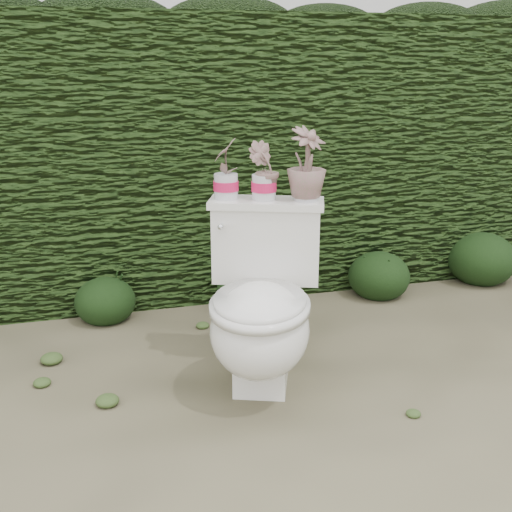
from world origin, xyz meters
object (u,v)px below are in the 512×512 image
object	(u,v)px
toilet	(262,310)
potted_plant_right	(307,166)
potted_plant_left	(226,170)
potted_plant_center	(264,173)

from	to	relation	value
toilet	potted_plant_right	world-z (taller)	potted_plant_right
potted_plant_left	potted_plant_right	bearing A→B (deg)	91.13
toilet	potted_plant_right	size ratio (longest dim) A/B	2.65
potted_plant_center	potted_plant_right	world-z (taller)	potted_plant_right
potted_plant_right	potted_plant_left	bearing A→B (deg)	130.14
potted_plant_center	toilet	bearing A→B (deg)	93.42
potted_plant_right	potted_plant_center	bearing A→B (deg)	130.14
potted_plant_center	potted_plant_right	size ratio (longest dim) A/B	0.79
toilet	potted_plant_center	size ratio (longest dim) A/B	3.35
potted_plant_center	potted_plant_right	bearing A→B (deg)	-179.27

